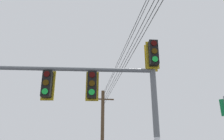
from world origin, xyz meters
name	(u,v)px	position (x,y,z in m)	size (l,w,h in m)	color
signal_mast_assembly	(120,87)	(-0.77, -1.93, 4.16)	(1.04, 5.54, 5.83)	slate
utility_pole_wooden	(102,131)	(-16.24, -0.83, 4.25)	(0.34, 2.25, 8.29)	#4C3823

